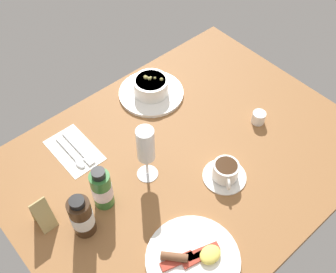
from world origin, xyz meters
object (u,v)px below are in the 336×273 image
coffee_cup (225,172)px  sauce_bottle_brown (81,216)px  cutlery_setting (75,151)px  menu_card (42,213)px  creamer_jug (258,117)px  wine_glass (146,147)px  breakfast_plate (193,259)px  sauce_bottle_green (102,189)px  porridge_bowl (151,88)px

coffee_cup → sauce_bottle_brown: (40.95, -13.80, 4.15)cm
cutlery_setting → menu_card: (19.59, 15.86, 5.44)cm
creamer_jug → wine_glass: (41.29, -8.02, 11.22)cm
breakfast_plate → sauce_bottle_green: bearing=-76.5°
porridge_bowl → sauce_bottle_brown: sauce_bottle_brown is taller
coffee_cup → breakfast_plate: size_ratio=0.53×
cutlery_setting → breakfast_plate: 50.81cm
porridge_bowl → menu_card: (54.19, 19.52, 2.71)cm
creamer_jug → sauce_bottle_green: bearing=-8.7°
porridge_bowl → sauce_bottle_brown: size_ratio=1.52×
wine_glass → creamer_jug: bearing=169.0°
coffee_cup → wine_glass: (16.65, -16.21, 10.64)cm
sauce_bottle_brown → porridge_bowl: bearing=-149.3°
creamer_jug → sauce_bottle_green: 57.56cm
wine_glass → menu_card: (31.48, -5.98, -7.68)cm
creamer_jug → menu_card: bearing=-10.9°
porridge_bowl → menu_card: 57.66cm
creamer_jug → breakfast_plate: size_ratio=0.22×
wine_glass → menu_card: bearing=-10.8°
wine_glass → breakfast_plate: bearing=73.9°
sauce_bottle_green → wine_glass: bearing=177.5°
cutlery_setting → wine_glass: 28.12cm
cutlery_setting → wine_glass: wine_glass is taller
coffee_cup → breakfast_plate: (24.99, 12.63, -1.82)cm
coffee_cup → wine_glass: wine_glass is taller
sauce_bottle_brown → breakfast_plate: 31.44cm
coffee_cup → creamer_jug: bearing=-161.6°
porridge_bowl → cutlery_setting: size_ratio=1.19×
sauce_bottle_brown → creamer_jug: bearing=175.1°
sauce_bottle_brown → sauce_bottle_green: (-8.89, -3.09, 0.01)cm
porridge_bowl → wine_glass: wine_glass is taller
porridge_bowl → menu_card: size_ratio=2.00×
cutlery_setting → creamer_jug: (-53.18, 29.86, 1.90)cm
cutlery_setting → breakfast_plate: breakfast_plate is taller
wine_glass → sauce_bottle_green: (15.41, -0.68, -6.48)cm
porridge_bowl → breakfast_plate: bearing=60.3°
porridge_bowl → sauce_bottle_brown: 54.81cm
cutlery_setting → coffee_cup: (-28.54, 38.05, 2.48)cm
breakfast_plate → creamer_jug: bearing=-157.2°
wine_glass → sauce_bottle_brown: bearing=5.7°
menu_card → porridge_bowl: bearing=-160.2°
breakfast_plate → menu_card: menu_card is taller
sauce_bottle_green → menu_card: (16.07, -5.30, -1.21)cm
cutlery_setting → creamer_jug: size_ratio=3.58×
porridge_bowl → cutlery_setting: porridge_bowl is taller
sauce_bottle_green → breakfast_plate: sauce_bottle_green is taller
cutlery_setting → wine_glass: bearing=118.6°
coffee_cup → creamer_jug: 25.97cm
menu_card → cutlery_setting: bearing=-141.0°
creamer_jug → menu_card: size_ratio=0.47×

